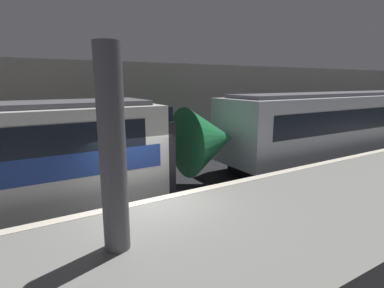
# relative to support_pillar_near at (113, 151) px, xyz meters

# --- Properties ---
(ground_plane) EXTENTS (120.00, 120.00, 0.00)m
(ground_plane) POSITION_rel_support_pillar_near_xyz_m (1.44, 1.94, -2.87)
(ground_plane) COLOR black
(platform) EXTENTS (40.00, 4.77, 1.02)m
(platform) POSITION_rel_support_pillar_near_xyz_m (1.44, -0.45, -2.36)
(platform) COLOR slate
(platform) RESTS_ON ground
(station_rear_barrier) EXTENTS (50.00, 0.15, 4.99)m
(station_rear_barrier) POSITION_rel_support_pillar_near_xyz_m (1.44, 8.67, -0.37)
(station_rear_barrier) COLOR #9E998E
(station_rear_barrier) RESTS_ON ground
(support_pillar_near) EXTENTS (0.47, 0.47, 3.72)m
(support_pillar_near) POSITION_rel_support_pillar_near_xyz_m (0.00, 0.00, 0.00)
(support_pillar_near) COLOR #56565B
(support_pillar_near) RESTS_ON platform
(train_modern) EXTENTS (21.78, 3.03, 3.53)m
(train_modern) POSITION_rel_support_pillar_near_xyz_m (15.18, 4.39, -1.06)
(train_modern) COLOR black
(train_modern) RESTS_ON ground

